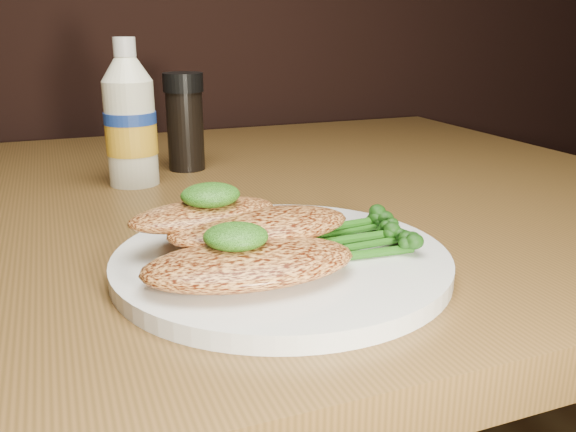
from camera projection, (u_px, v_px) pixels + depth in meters
name	position (u px, v px, depth m)	size (l,w,h in m)	color
plate	(282.00, 261.00, 0.45)	(0.25, 0.25, 0.01)	white
chicken_front	(250.00, 263.00, 0.40)	(0.15, 0.08, 0.02)	#E09147
chicken_mid	(260.00, 226.00, 0.45)	(0.14, 0.07, 0.02)	#E09147
chicken_back	(204.00, 214.00, 0.46)	(0.12, 0.06, 0.02)	#E09147
pesto_front	(236.00, 236.00, 0.40)	(0.04, 0.04, 0.02)	black
pesto_back	(210.00, 195.00, 0.46)	(0.05, 0.04, 0.02)	black
broccolini_bundle	(343.00, 234.00, 0.47)	(0.12, 0.09, 0.02)	#1F5813
mayo_bottle	(130.00, 113.00, 0.67)	(0.06, 0.06, 0.16)	white
pepper_grinder	(185.00, 122.00, 0.75)	(0.05, 0.05, 0.12)	black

